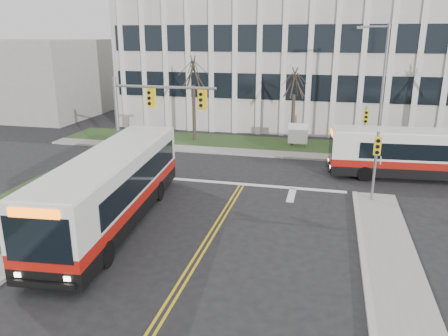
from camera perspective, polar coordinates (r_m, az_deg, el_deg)
ground at (r=18.53m, az=-2.62°, el=-10.24°), size 120.00×120.00×0.00m
sidewalk_cross at (r=32.13m, az=13.66°, el=1.34°), size 44.00×1.60×0.14m
building_lawn at (r=34.84m, az=13.70°, el=2.53°), size 44.00×5.00×0.12m
office_building at (r=45.87m, az=14.34°, el=13.40°), size 40.00×16.00×12.00m
building_annex at (r=52.04m, az=-23.06°, el=10.75°), size 12.00×12.00×8.00m
mast_arm_signal at (r=25.51m, az=-10.51°, el=7.20°), size 6.11×0.38×6.20m
signal_pole_near at (r=23.61m, az=19.25°, el=1.38°), size 0.34×0.39×3.80m
signal_pole_far at (r=31.87m, az=17.94°, el=5.37°), size 0.34×0.39×3.80m
streetlight at (r=32.35m, az=19.77°, el=10.20°), size 2.15×0.25×9.20m
directory_sign at (r=34.16m, az=9.62°, el=4.41°), size 1.50×0.12×2.00m
tree_left at (r=35.57m, az=-4.04°, el=12.19°), size 1.80×1.80×7.70m
tree_mid at (r=34.30m, az=9.18°, el=10.78°), size 1.80×1.80×6.82m
bus_main at (r=20.77m, az=-14.35°, el=-2.71°), size 3.85×12.64×3.32m
bus_cross at (r=29.16m, az=24.53°, el=1.52°), size 11.13×3.26×2.93m
newspaper_box_blue at (r=21.34m, az=-23.43°, el=-6.51°), size 0.61×0.58×0.95m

